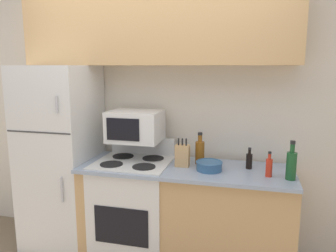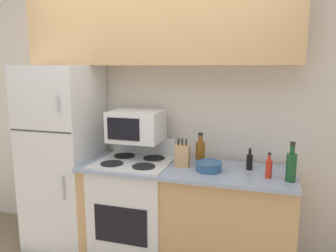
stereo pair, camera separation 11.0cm
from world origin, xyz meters
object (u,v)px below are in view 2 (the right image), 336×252
refrigerator (64,157)px  bottle_whiskey (200,152)px  bottle_hot_sauce (269,168)px  stove (135,207)px  knife_block (182,156)px  bottle_soy_sauce (250,161)px  bottle_wine_green (291,166)px  bowl (209,166)px  microwave (137,126)px

refrigerator → bottle_whiskey: refrigerator is taller
refrigerator → bottle_hot_sauce: bearing=-3.7°
stove → knife_block: 0.68m
refrigerator → bottle_soy_sauce: bearing=1.5°
knife_block → bottle_wine_green: size_ratio=0.82×
bowl → bottle_wine_green: size_ratio=0.73×
bowl → bottle_whiskey: (-0.11, 0.17, 0.07)m
knife_block → bottle_wine_green: bearing=-8.4°
refrigerator → bottle_hot_sauce: refrigerator is taller
microwave → knife_block: size_ratio=1.88×
stove → microwave: (-0.01, 0.10, 0.74)m
knife_block → bowl: bearing=-14.3°
bowl → bottle_soy_sauce: size_ratio=1.22×
refrigerator → bottle_whiskey: 1.32m
bottle_soy_sauce → stove: bearing=-175.6°
bottle_whiskey → bottle_hot_sauce: 0.61m
bottle_hot_sauce → bottle_soy_sauce: (-0.15, 0.17, -0.01)m
stove → microwave: size_ratio=2.29×
stove → bottle_whiskey: size_ratio=3.79×
knife_block → bottle_whiskey: bottle_whiskey is taller
stove → bottle_soy_sauce: bottle_soy_sauce is taller
bowl → microwave: bearing=167.3°
microwave → bottle_whiskey: microwave is taller
bowl → bottle_whiskey: size_ratio=0.79×
refrigerator → knife_block: 1.19m
refrigerator → knife_block: size_ratio=7.08×
bottle_whiskey → bowl: bearing=-58.6°
refrigerator → bowl: refrigerator is taller
bottle_hot_sauce → refrigerator: bearing=176.3°
stove → bottle_wine_green: (1.31, -0.12, 0.54)m
stove → microwave: 0.74m
refrigerator → knife_block: bearing=-1.1°
knife_block → bottle_soy_sauce: knife_block is taller
bottle_wine_green → microwave: bearing=170.4°
stove → bowl: (0.68, -0.05, 0.46)m
microwave → refrigerator: bearing=-174.3°
stove → bottle_wine_green: bearing=-5.3°
refrigerator → stove: 0.84m
stove → bottle_whiskey: (0.58, 0.12, 0.53)m
refrigerator → bottle_soy_sauce: (1.74, 0.05, 0.09)m
stove → bottle_hot_sauce: bottle_hot_sauce is taller
stove → bottle_soy_sauce: 1.12m
microwave → bottle_soy_sauce: 1.04m
refrigerator → bottle_whiskey: bearing=3.9°
bottle_hot_sauce → microwave: bearing=170.4°
microwave → stove: bearing=-84.9°
bottle_whiskey → knife_block: bearing=-139.6°
refrigerator → knife_block: (1.18, -0.02, 0.11)m
microwave → bottle_wine_green: 1.35m
bowl → bottle_whiskey: 0.21m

